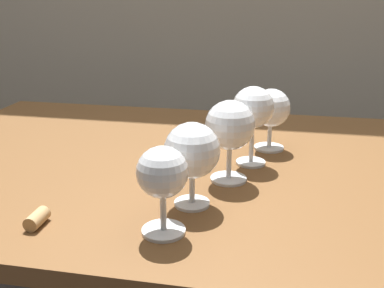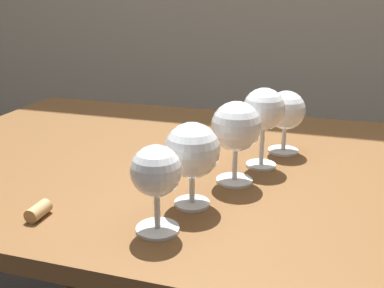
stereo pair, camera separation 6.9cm
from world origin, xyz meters
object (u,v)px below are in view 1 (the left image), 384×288
Objects in this scene: wine_glass_white at (230,126)px; cork at (37,219)px; wine_glass_amber at (192,152)px; wine_glass_rose at (253,109)px; wine_glass_pinot at (162,174)px; wine_glass_port at (271,109)px.

cork is at bearing -139.40° from wine_glass_white.
wine_glass_amber reaches higher than cork.
wine_glass_amber is 0.21m from wine_glass_rose.
wine_glass_rose reaches higher than wine_glass_white.
wine_glass_pinot is 0.31m from wine_glass_rose.
wine_glass_amber is at bearing -112.83° from wine_glass_white.
wine_glass_port is at bearing 70.66° from wine_glass_pinot.
wine_glass_amber reaches higher than wine_glass_pinot.
wine_glass_rose reaches higher than wine_glass_port.
wine_glass_pinot is at bearing 5.22° from cork.
wine_glass_rose is (0.10, 0.29, 0.02)m from wine_glass_pinot.
wine_glass_port is at bearing 51.42° from cork.
wine_glass_pinot is at bearing -108.93° from wine_glass_white.
wine_glass_amber is at bearing -110.94° from wine_glass_port.
wine_glass_pinot is at bearing -104.06° from wine_glass_amber.
wine_glass_amber is at bearing 27.60° from cork.
wine_glass_white reaches higher than cork.
wine_glass_pinot is 0.87× the size of wine_glass_white.
wine_glass_rose is at bearing 70.49° from wine_glass_pinot.
wine_glass_white reaches higher than wine_glass_pinot.
wine_glass_port is at bearing 69.06° from wine_glass_amber.
wine_glass_rose reaches higher than wine_glass_amber.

